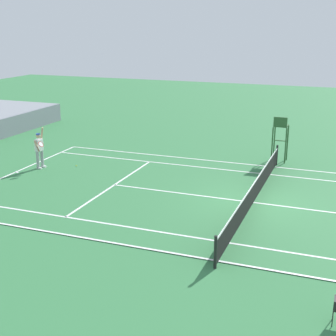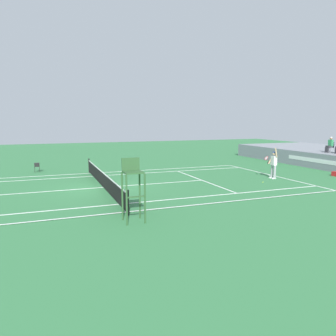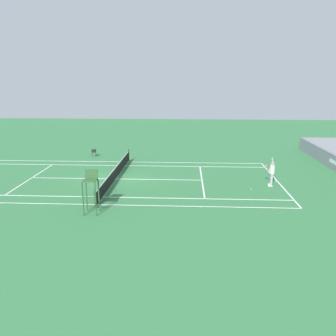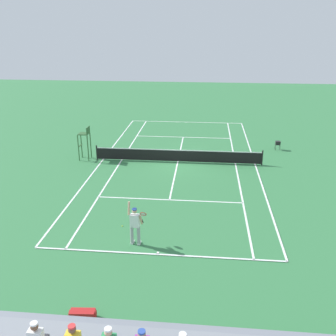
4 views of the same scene
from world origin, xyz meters
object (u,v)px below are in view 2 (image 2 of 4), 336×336
at_px(tennis_ball, 263,182).
at_px(ball_hopper, 37,165).
at_px(spectator_seated_0, 330,145).
at_px(umpire_chair, 133,182).
at_px(tennis_player, 273,164).

distance_m(tennis_ball, ball_hopper, 16.42).
xyz_separation_m(spectator_seated_0, tennis_ball, (3.52, -9.20, -1.84)).
relative_size(umpire_chair, ball_hopper, 3.49).
xyz_separation_m(tennis_player, tennis_ball, (0.94, -1.52, -0.96)).
xyz_separation_m(tennis_player, ball_hopper, (-8.71, -14.79, -0.42)).
distance_m(tennis_player, umpire_chair, 12.52).
bearing_deg(tennis_player, tennis_ball, -58.09).
height_order(spectator_seated_0, umpire_chair, spectator_seated_0).
height_order(umpire_chair, ball_hopper, umpire_chair).
bearing_deg(ball_hopper, spectator_seated_0, 74.74).
height_order(spectator_seated_0, tennis_ball, spectator_seated_0).
relative_size(spectator_seated_0, tennis_ball, 18.60).
bearing_deg(ball_hopper, tennis_player, 59.51).
xyz_separation_m(spectator_seated_0, ball_hopper, (-6.13, -22.47, -1.30)).
bearing_deg(umpire_chair, tennis_ball, 116.10).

